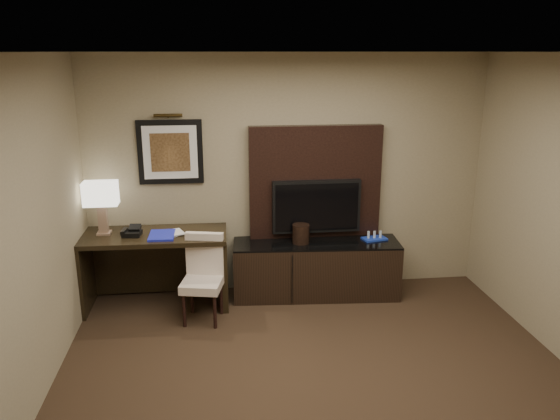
{
  "coord_description": "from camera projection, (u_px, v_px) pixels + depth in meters",
  "views": [
    {
      "loc": [
        -0.81,
        -3.49,
        2.71
      ],
      "look_at": [
        -0.18,
        1.8,
        1.15
      ],
      "focal_mm": 35.0,
      "sensor_mm": 36.0,
      "label": 1
    }
  ],
  "objects": [
    {
      "name": "table_lamp",
      "position": [
        102.0,
        209.0,
        5.76
      ],
      "size": [
        0.38,
        0.29,
        0.55
      ],
      "primitive_type": null,
      "rotation": [
        0.0,
        0.0,
        -0.32
      ],
      "color": "#95745D",
      "rests_on": "desk"
    },
    {
      "name": "book",
      "position": [
        167.0,
        225.0,
        5.76
      ],
      "size": [
        0.16,
        0.08,
        0.23
      ],
      "primitive_type": "imported",
      "rotation": [
        0.0,
        0.0,
        0.38
      ],
      "color": "tan",
      "rests_on": "desk"
    },
    {
      "name": "wall_back",
      "position": [
        288.0,
        175.0,
        6.18
      ],
      "size": [
        4.5,
        0.01,
        2.7
      ],
      "primitive_type": "cube",
      "color": "gray",
      "rests_on": "floor"
    },
    {
      "name": "ice_bucket",
      "position": [
        301.0,
        234.0,
        6.08
      ],
      "size": [
        0.23,
        0.23,
        0.21
      ],
      "primitive_type": "cylinder",
      "rotation": [
        0.0,
        0.0,
        -0.23
      ],
      "color": "black",
      "rests_on": "credenza"
    },
    {
      "name": "blue_folder",
      "position": [
        162.0,
        235.0,
        5.75
      ],
      "size": [
        0.27,
        0.35,
        0.02
      ],
      "primitive_type": "cube",
      "rotation": [
        0.0,
        0.0,
        -0.01
      ],
      "color": "#1B23B3",
      "rests_on": "desk"
    },
    {
      "name": "tv",
      "position": [
        316.0,
        206.0,
        6.16
      ],
      "size": [
        1.0,
        0.08,
        0.6
      ],
      "primitive_type": "cube",
      "color": "black",
      "rests_on": "tv_wall_panel"
    },
    {
      "name": "picture_light",
      "position": [
        168.0,
        115.0,
        5.78
      ],
      "size": [
        0.04,
        0.04,
        0.3
      ],
      "primitive_type": "cylinder",
      "color": "#3E2F14",
      "rests_on": "wall_back"
    },
    {
      "name": "artwork",
      "position": [
        170.0,
        152.0,
        5.93
      ],
      "size": [
        0.7,
        0.04,
        0.7
      ],
      "primitive_type": "cube",
      "color": "black",
      "rests_on": "wall_back"
    },
    {
      "name": "minibar_tray",
      "position": [
        374.0,
        235.0,
        6.2
      ],
      "size": [
        0.3,
        0.22,
        0.1
      ],
      "primitive_type": null,
      "rotation": [
        0.0,
        0.0,
        0.22
      ],
      "color": "#1B38B0",
      "rests_on": "credenza"
    },
    {
      "name": "tv_wall_panel",
      "position": [
        315.0,
        183.0,
        6.18
      ],
      "size": [
        1.5,
        0.12,
        1.3
      ],
      "primitive_type": "cube",
      "color": "black",
      "rests_on": "wall_back"
    },
    {
      "name": "desk_chair",
      "position": [
        202.0,
        284.0,
        5.59
      ],
      "size": [
        0.48,
        0.53,
        0.83
      ],
      "primitive_type": null,
      "rotation": [
        0.0,
        0.0,
        -0.21
      ],
      "color": "beige",
      "rests_on": "floor"
    },
    {
      "name": "desk_phone",
      "position": [
        132.0,
        231.0,
        5.76
      ],
      "size": [
        0.2,
        0.19,
        0.09
      ],
      "primitive_type": null,
      "rotation": [
        0.0,
        0.0,
        -0.11
      ],
      "color": "black",
      "rests_on": "desk"
    },
    {
      "name": "floor",
      "position": [
        331.0,
        419.0,
        4.18
      ],
      "size": [
        4.5,
        5.0,
        0.01
      ],
      "primitive_type": "cube",
      "color": "black",
      "rests_on": "ground"
    },
    {
      "name": "ceiling",
      "position": [
        342.0,
        52.0,
        3.42
      ],
      "size": [
        4.5,
        5.0,
        0.01
      ],
      "primitive_type": "cube",
      "color": "silver",
      "rests_on": "wall_back"
    },
    {
      "name": "desk",
      "position": [
        156.0,
        270.0,
        5.94
      ],
      "size": [
        1.56,
        0.7,
        0.83
      ],
      "primitive_type": "cube",
      "rotation": [
        0.0,
        0.0,
        -0.02
      ],
      "color": "black",
      "rests_on": "floor"
    },
    {
      "name": "credenza",
      "position": [
        316.0,
        269.0,
        6.22
      ],
      "size": [
        1.89,
        0.65,
        0.64
      ],
      "primitive_type": "cube",
      "rotation": [
        0.0,
        0.0,
        -0.07
      ],
      "color": "black",
      "rests_on": "floor"
    }
  ]
}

